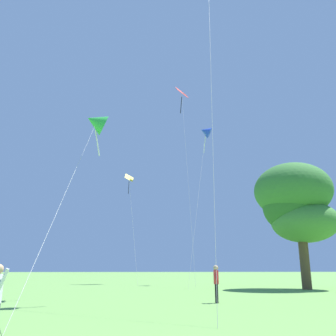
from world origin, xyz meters
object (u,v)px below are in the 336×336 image
(kite_green_small, at_px, (96,122))
(kite_blue_delta, at_px, (205,132))
(kite_red_high, at_px, (182,99))
(person_in_blue_jacket, at_px, (216,280))
(kite_yellow_diamond, at_px, (129,184))
(tree_right_cluster, at_px, (295,203))

(kite_green_small, bearing_deg, kite_blue_delta, 59.65)
(kite_blue_delta, xyz_separation_m, kite_red_high, (-2.07, 4.08, 5.92))
(person_in_blue_jacket, bearing_deg, kite_blue_delta, 78.77)
(kite_red_high, height_order, kite_green_small, kite_red_high)
(kite_green_small, xyz_separation_m, person_in_blue_jacket, (6.20, -3.47, -8.95))
(kite_blue_delta, height_order, kite_red_high, kite_red_high)
(kite_blue_delta, height_order, kite_green_small, kite_blue_delta)
(kite_red_high, bearing_deg, kite_blue_delta, -63.12)
(kite_yellow_diamond, bearing_deg, kite_red_high, 18.72)
(kite_blue_delta, bearing_deg, kite_green_small, -120.35)
(kite_blue_delta, bearing_deg, person_in_blue_jacket, -101.23)
(kite_yellow_diamond, distance_m, tree_right_cluster, 18.72)
(kite_yellow_diamond, height_order, kite_green_small, kite_yellow_diamond)
(kite_blue_delta, height_order, person_in_blue_jacket, kite_blue_delta)
(kite_red_high, relative_size, kite_green_small, 1.99)
(kite_green_small, distance_m, person_in_blue_jacket, 11.43)
(person_in_blue_jacket, bearing_deg, kite_red_high, 85.15)
(kite_blue_delta, distance_m, kite_red_high, 7.48)
(kite_green_small, bearing_deg, kite_yellow_diamond, 84.28)
(kite_blue_delta, relative_size, kite_red_high, 0.71)
(kite_blue_delta, relative_size, kite_green_small, 1.42)
(kite_blue_delta, height_order, tree_right_cluster, kite_blue_delta)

